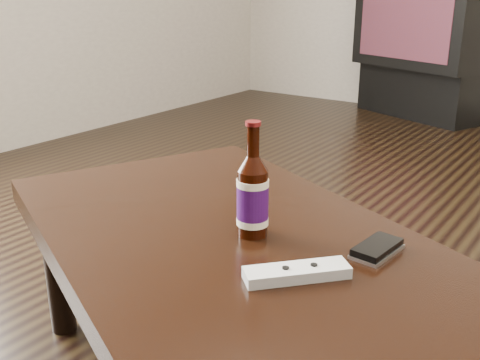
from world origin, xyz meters
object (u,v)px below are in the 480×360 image
Objects in this scene: tv_stand at (425,91)px; beer_bottle at (253,196)px; phone at (377,249)px; tv at (433,15)px; coffee_table at (230,259)px; remote at (297,272)px.

beer_bottle reaches higher than tv_stand.
tv is at bearing 111.97° from phone.
coffee_table is at bearing -149.48° from beer_bottle.
remote reaches higher than tv_stand.
tv_stand is 3.24m from beer_bottle.
remote is at bearing -54.21° from tv_stand.
coffee_table is at bearing -159.79° from remote.
phone is at bearing 17.76° from coffee_table.
phone reaches higher than coffee_table.
coffee_table is 0.14m from beer_bottle.
tv_stand is at bearing 101.85° from beer_bottle.
remote is (0.20, -0.08, 0.07)m from coffee_table.
beer_bottle is (0.66, -3.15, 0.32)m from tv_stand.
remote is at bearing -21.68° from coffee_table.
tv_stand is 0.68× the size of coffee_table.
tv is 0.82× the size of coffee_table.
tv_stand is 0.52m from tv.
remote reaches higher than phone.
phone is at bearing 107.71° from remote.
tv_stand is 0.82× the size of tv.
remote is (0.16, -0.10, -0.07)m from beer_bottle.
tv_stand is 3.81× the size of beer_bottle.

